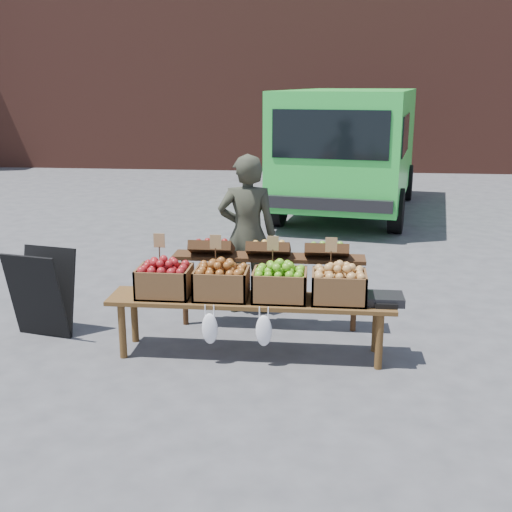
# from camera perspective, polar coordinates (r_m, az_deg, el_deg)

# --- Properties ---
(ground) EXTENTS (80.00, 80.00, 0.00)m
(ground) POSITION_cam_1_polar(r_m,az_deg,el_deg) (6.59, -7.06, -7.65)
(ground) COLOR #48484B
(delivery_van) EXTENTS (3.33, 5.70, 2.40)m
(delivery_van) POSITION_cam_1_polar(r_m,az_deg,el_deg) (13.03, 8.34, 9.13)
(delivery_van) COLOR green
(delivery_van) RESTS_ON ground
(vendor) EXTENTS (0.69, 0.48, 1.80)m
(vendor) POSITION_cam_1_polar(r_m,az_deg,el_deg) (7.16, -0.78, 1.92)
(vendor) COLOR #303326
(vendor) RESTS_ON ground
(chalkboard_sign) EXTENTS (0.66, 0.45, 0.92)m
(chalkboard_sign) POSITION_cam_1_polar(r_m,az_deg,el_deg) (6.93, -18.48, -3.13)
(chalkboard_sign) COLOR black
(chalkboard_sign) RESTS_ON ground
(back_table) EXTENTS (2.10, 0.44, 1.04)m
(back_table) POSITION_cam_1_polar(r_m,az_deg,el_deg) (6.76, 1.12, -2.24)
(back_table) COLOR #382111
(back_table) RESTS_ON ground
(display_bench) EXTENTS (2.70, 0.56, 0.57)m
(display_bench) POSITION_cam_1_polar(r_m,az_deg,el_deg) (6.17, -0.48, -6.29)
(display_bench) COLOR #533719
(display_bench) RESTS_ON ground
(crate_golden_apples) EXTENTS (0.50, 0.40, 0.28)m
(crate_golden_apples) POSITION_cam_1_polar(r_m,az_deg,el_deg) (6.17, -8.14, -2.26)
(crate_golden_apples) COLOR maroon
(crate_golden_apples) RESTS_ON display_bench
(crate_russet_pears) EXTENTS (0.50, 0.40, 0.28)m
(crate_russet_pears) POSITION_cam_1_polar(r_m,az_deg,el_deg) (6.06, -3.08, -2.44)
(crate_russet_pears) COLOR #9B5A2A
(crate_russet_pears) RESTS_ON display_bench
(crate_red_apples) EXTENTS (0.50, 0.40, 0.28)m
(crate_red_apples) POSITION_cam_1_polar(r_m,az_deg,el_deg) (6.00, 2.12, -2.61)
(crate_red_apples) COLOR #498E17
(crate_red_apples) RESTS_ON display_bench
(crate_green_apples) EXTENTS (0.50, 0.40, 0.28)m
(crate_green_apples) POSITION_cam_1_polar(r_m,az_deg,el_deg) (5.99, 7.38, -2.75)
(crate_green_apples) COLOR #B89745
(crate_green_apples) RESTS_ON display_bench
(weighing_scale) EXTENTS (0.34, 0.30, 0.08)m
(weighing_scale) POSITION_cam_1_polar(r_m,az_deg,el_deg) (6.05, 11.38, -3.75)
(weighing_scale) COLOR black
(weighing_scale) RESTS_ON display_bench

